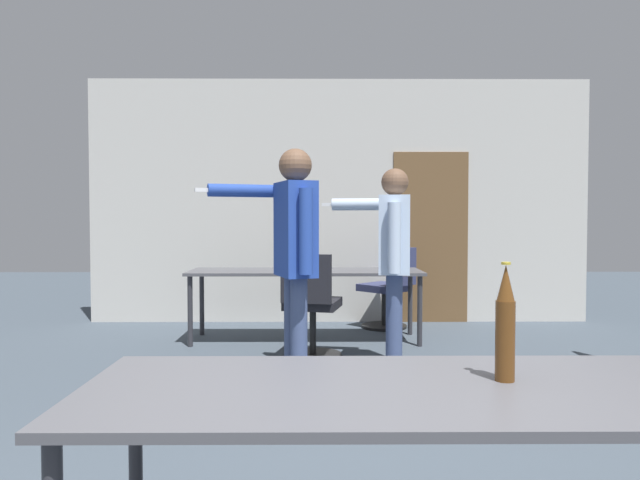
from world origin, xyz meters
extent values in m
cube|color=beige|center=(0.00, 5.41, 1.46)|extent=(6.00, 0.10, 2.92)
cube|color=brown|center=(1.10, 5.35, 1.02)|extent=(0.90, 0.02, 2.05)
cube|color=#4C4C51|center=(0.18, 0.24, 0.71)|extent=(2.37, 0.77, 0.03)
cylinder|color=#2D2D33|center=(-0.95, 0.57, 0.35)|extent=(0.05, 0.05, 0.69)
cube|color=#4C4C51|center=(-0.39, 4.30, 0.71)|extent=(2.36, 0.69, 0.03)
cylinder|color=#2D2D33|center=(-1.51, 4.02, 0.35)|extent=(0.05, 0.05, 0.69)
cylinder|color=#2D2D33|center=(0.73, 4.02, 0.35)|extent=(0.05, 0.05, 0.69)
cylinder|color=#2D2D33|center=(-1.51, 4.58, 0.35)|extent=(0.05, 0.05, 0.69)
cylinder|color=#2D2D33|center=(0.73, 4.58, 0.35)|extent=(0.05, 0.05, 0.69)
cylinder|color=#3D4C75|center=(0.35, 3.04, 0.40)|extent=(0.13, 0.13, 0.80)
cylinder|color=#3D4C75|center=(0.37, 3.22, 0.40)|extent=(0.13, 0.13, 0.80)
cube|color=silver|center=(0.36, 3.13, 1.12)|extent=(0.30, 0.46, 0.63)
sphere|color=brown|center=(0.36, 3.13, 1.54)|extent=(0.22, 0.22, 0.22)
cylinder|color=silver|center=(0.32, 2.86, 1.10)|extent=(0.10, 0.10, 0.55)
cylinder|color=silver|center=(0.13, 3.44, 1.37)|extent=(0.55, 0.18, 0.10)
cube|color=white|center=(-0.17, 3.48, 1.37)|extent=(0.12, 0.05, 0.03)
cylinder|color=#3D4C75|center=(-0.40, 2.41, 0.42)|extent=(0.12, 0.12, 0.84)
cylinder|color=#3D4C75|center=(-0.45, 2.56, 0.42)|extent=(0.12, 0.12, 0.84)
cube|color=#23429E|center=(-0.43, 2.48, 1.17)|extent=(0.33, 0.43, 0.66)
sphere|color=brown|center=(-0.43, 2.48, 1.62)|extent=(0.23, 0.23, 0.23)
cylinder|color=#23429E|center=(-0.35, 2.26, 1.16)|extent=(0.09, 0.09, 0.57)
cylinder|color=#23429E|center=(-0.77, 2.61, 1.44)|extent=(0.57, 0.27, 0.09)
cube|color=white|center=(-1.07, 2.51, 1.44)|extent=(0.13, 0.07, 0.03)
cylinder|color=black|center=(0.50, 4.99, 0.01)|extent=(0.52, 0.52, 0.03)
cylinder|color=black|center=(0.50, 4.99, 0.23)|extent=(0.06, 0.06, 0.39)
cube|color=navy|center=(0.50, 4.99, 0.46)|extent=(0.65, 0.65, 0.08)
cube|color=navy|center=(0.68, 4.81, 0.71)|extent=(0.36, 0.35, 0.42)
cylinder|color=black|center=(-0.31, 3.59, 0.01)|extent=(0.52, 0.52, 0.03)
cylinder|color=black|center=(-0.31, 3.59, 0.24)|extent=(0.06, 0.06, 0.41)
cube|color=black|center=(-0.31, 3.59, 0.48)|extent=(0.55, 0.55, 0.08)
cube|color=black|center=(-0.37, 3.34, 0.73)|extent=(0.44, 0.15, 0.42)
cylinder|color=#563314|center=(0.32, 0.29, 0.85)|extent=(0.06, 0.06, 0.26)
cone|color=#563314|center=(0.32, 0.29, 1.03)|extent=(0.06, 0.06, 0.12)
cylinder|color=gold|center=(0.32, 0.29, 1.10)|extent=(0.03, 0.03, 0.01)
camera|label=1|loc=(-0.28, -1.50, 1.23)|focal=32.00mm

